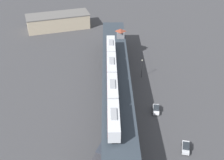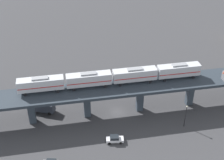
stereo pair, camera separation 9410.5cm
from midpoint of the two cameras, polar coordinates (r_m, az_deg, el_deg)
The scene contains 6 objects.
ground_plane at distance 79.51m, azimuth 30.58°, elevation -18.66°, with size 400.00×400.00×0.00m, color #38383A.
elevated_viaduct at distance 74.25m, azimuth 32.12°, elevation -15.04°, with size 35.63×90.28×8.68m.
subway_train at distance 71.78m, azimuth 31.71°, elevation -12.42°, with size 17.62×48.34×4.45m.
street_car_white at distance 73.08m, azimuth 34.62°, elevation -25.30°, with size 3.50×4.75×1.89m.
delivery_truck at distance 70.45m, azimuth 14.95°, elevation -19.80°, with size 6.39×6.93×3.20m.
street_lamp at distance 84.36m, azimuth 44.34°, elevation -17.48°, with size 0.44×0.44×6.94m.
Camera 2 is at (60.67, -33.73, 56.70)m, focal length 50.00 mm.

